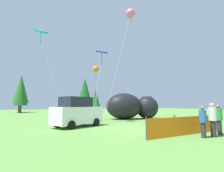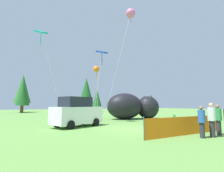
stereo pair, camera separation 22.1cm
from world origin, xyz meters
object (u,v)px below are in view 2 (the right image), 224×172
object	(u,v)px
inflatable_cat	(132,107)
spectator_in_black_shirt	(212,118)
kite_orange_flower	(96,69)
folding_chair	(176,120)
spectator_in_yellow_shirt	(218,118)
spectator_in_green_shirt	(202,120)
parked_car	(77,112)
kite_teal_diamond	(41,34)
kite_pink_octopus	(131,14)
kite_blue_box	(102,53)

from	to	relation	value
inflatable_cat	spectator_in_black_shirt	distance (m)	12.15
kite_orange_flower	inflatable_cat	bearing A→B (deg)	-11.67
folding_chair	inflatable_cat	xyz separation A→B (m)	(1.06, 7.90, 0.89)
spectator_in_yellow_shirt	spectator_in_green_shirt	bearing A→B (deg)	-173.84
parked_car	folding_chair	size ratio (longest dim) A/B	4.76
folding_chair	kite_teal_diamond	size ratio (longest dim) A/B	0.10
kite_pink_octopus	kite_blue_box	distance (m)	5.08
inflatable_cat	kite_pink_octopus	size ratio (longest dim) A/B	0.59
spectator_in_yellow_shirt	kite_blue_box	size ratio (longest dim) A/B	0.24
kite_teal_diamond	parked_car	bearing A→B (deg)	-55.07
kite_teal_diamond	spectator_in_black_shirt	bearing A→B (deg)	-55.00
kite_pink_octopus	spectator_in_green_shirt	bearing A→B (deg)	-96.66
inflatable_cat	kite_pink_octopus	distance (m)	10.45
folding_chair	kite_pink_octopus	bearing A→B (deg)	135.56
inflatable_cat	parked_car	bearing A→B (deg)	-143.31
spectator_in_green_shirt	kite_pink_octopus	xyz separation A→B (m)	(0.95, 8.14, 10.03)
kite_blue_box	kite_teal_diamond	bearing A→B (deg)	161.35
parked_car	kite_pink_octopus	xyz separation A→B (m)	(5.51, 0.71, 9.81)
kite_pink_octopus	folding_chair	bearing A→B (deg)	-72.75
spectator_in_black_shirt	spectator_in_yellow_shirt	xyz separation A→B (m)	(0.93, 0.25, -0.05)
parked_car	spectator_in_green_shirt	world-z (taller)	parked_car
spectator_in_yellow_shirt	kite_teal_diamond	distance (m)	15.93
folding_chair	kite_blue_box	size ratio (longest dim) A/B	0.13
inflatable_cat	kite_blue_box	size ratio (longest dim) A/B	0.95
parked_car	spectator_in_yellow_shirt	bearing A→B (deg)	-74.58
kite_pink_octopus	kite_orange_flower	size ratio (longest dim) A/B	1.84
spectator_in_green_shirt	kite_orange_flower	world-z (taller)	kite_orange_flower
folding_chair	kite_pink_octopus	size ratio (longest dim) A/B	0.08
kite_blue_box	folding_chair	bearing A→B (deg)	-53.84
inflatable_cat	kite_blue_box	world-z (taller)	kite_blue_box
folding_chair	spectator_in_yellow_shirt	world-z (taller)	spectator_in_yellow_shirt
folding_chair	inflatable_cat	size ratio (longest dim) A/B	0.13
folding_chair	kite_blue_box	bearing A→B (deg)	154.47
spectator_in_black_shirt	kite_pink_octopus	bearing A→B (deg)	88.24
spectator_in_yellow_shirt	kite_pink_octopus	size ratio (longest dim) A/B	0.15
spectator_in_black_shirt	spectator_in_green_shirt	xyz separation A→B (m)	(-0.70, 0.07, -0.09)
parked_car	inflatable_cat	world-z (taller)	inflatable_cat
inflatable_cat	spectator_in_green_shirt	xyz separation A→B (m)	(-3.33, -11.78, -0.53)
spectator_in_black_shirt	spectator_in_yellow_shirt	bearing A→B (deg)	15.01
parked_car	spectator_in_green_shirt	size ratio (longest dim) A/B	2.67
inflatable_cat	kite_orange_flower	world-z (taller)	kite_orange_flower
spectator_in_green_shirt	kite_teal_diamond	size ratio (longest dim) A/B	0.18
parked_car	kite_blue_box	size ratio (longest dim) A/B	0.61
spectator_in_black_shirt	kite_orange_flower	size ratio (longest dim) A/B	0.29
spectator_in_green_shirt	kite_blue_box	bearing A→B (deg)	100.31
kite_blue_box	kite_orange_flower	size ratio (longest dim) A/B	1.15
inflatable_cat	spectator_in_black_shirt	world-z (taller)	inflatable_cat
folding_chair	inflatable_cat	world-z (taller)	inflatable_cat
kite_pink_octopus	kite_blue_box	world-z (taller)	kite_pink_octopus
spectator_in_green_shirt	kite_teal_diamond	world-z (taller)	kite_teal_diamond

